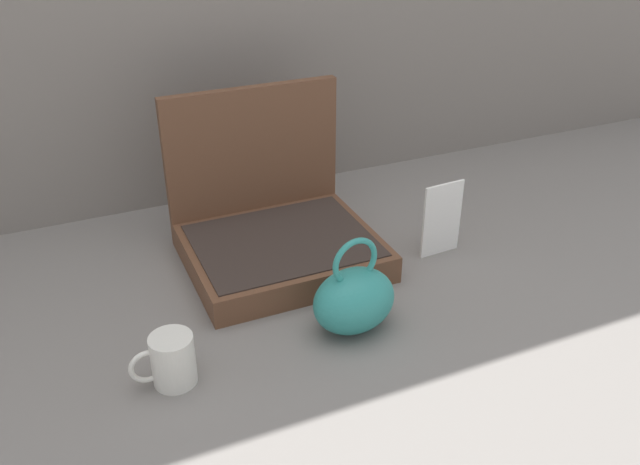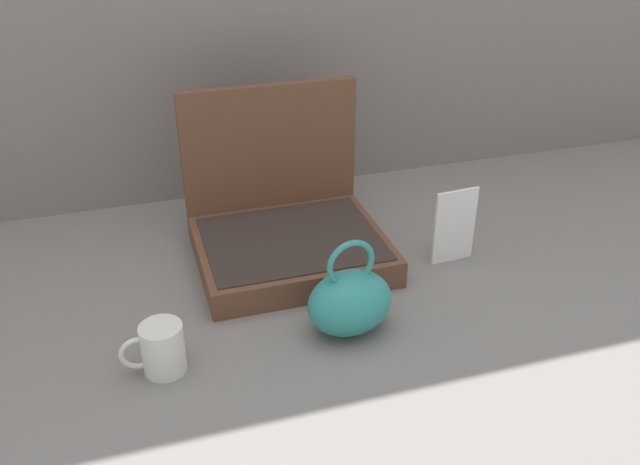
% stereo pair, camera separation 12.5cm
% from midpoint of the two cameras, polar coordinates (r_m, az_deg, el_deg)
% --- Properties ---
extents(ground_plane, '(6.00, 6.00, 0.00)m').
position_cam_midpoint_polar(ground_plane, '(1.36, 2.79, -5.90)').
color(ground_plane, slate).
extents(open_suitcase, '(0.40, 0.36, 0.35)m').
position_cam_midpoint_polar(open_suitcase, '(1.49, -0.56, 0.73)').
color(open_suitcase, brown).
rests_on(open_suitcase, ground_plane).
extents(teal_pouch_handbag, '(0.18, 0.14, 0.20)m').
position_cam_midpoint_polar(teal_pouch_handbag, '(1.25, 5.43, -5.92)').
color(teal_pouch_handbag, teal).
rests_on(teal_pouch_handbag, ground_plane).
extents(coffee_mug, '(0.11, 0.07, 0.09)m').
position_cam_midpoint_polar(coffee_mug, '(1.19, -10.36, -9.78)').
color(coffee_mug, silver).
rests_on(coffee_mug, ground_plane).
extents(info_card_left, '(0.10, 0.01, 0.17)m').
position_cam_midpoint_polar(info_card_left, '(1.49, 13.73, 0.46)').
color(info_card_left, white).
rests_on(info_card_left, ground_plane).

